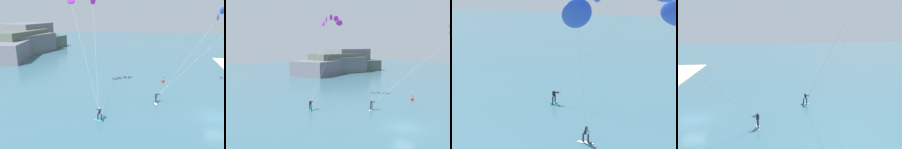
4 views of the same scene
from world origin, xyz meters
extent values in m
plane|color=#386070|center=(0.00, 0.00, 0.00)|extent=(240.00, 240.00, 0.00)
ellipsoid|color=white|center=(3.10, 7.66, 0.04)|extent=(1.54, 0.61, 0.08)
cube|color=black|center=(3.51, 7.73, 0.09)|extent=(0.33, 0.33, 0.02)
cylinder|color=#192338|center=(2.89, 7.62, 0.47)|extent=(0.14, 0.14, 0.78)
cylinder|color=#192338|center=(3.32, 7.70, 0.47)|extent=(0.14, 0.14, 0.78)
cube|color=#192338|center=(3.10, 7.66, 1.16)|extent=(0.37, 0.35, 0.63)
sphere|color=#9E7051|center=(3.10, 7.66, 1.58)|extent=(0.20, 0.20, 0.20)
cylinder|color=black|center=(3.40, 7.20, 1.31)|extent=(0.32, 0.48, 0.03)
cylinder|color=#192338|center=(3.34, 7.49, 1.34)|extent=(0.54, 0.42, 0.15)
cylinder|color=#192338|center=(3.16, 7.37, 1.34)|extent=(0.20, 0.61, 0.15)
cylinder|color=#B2B2B7|center=(5.49, 2.01, 6.49)|extent=(4.21, 10.40, 10.37)
cylinder|color=#B2B2B7|center=(7.20, 3.10, 6.49)|extent=(7.63, 8.22, 10.37)
ellipsoid|color=#23ADD1|center=(-3.89, 14.12, 0.04)|extent=(0.51, 1.53, 0.08)
cube|color=black|center=(-3.93, 13.71, 0.09)|extent=(0.31, 0.31, 0.02)
cylinder|color=black|center=(-3.87, 14.34, 0.47)|extent=(0.14, 0.14, 0.78)
cylinder|color=black|center=(-3.92, 13.90, 0.47)|extent=(0.14, 0.14, 0.78)
cube|color=black|center=(-3.89, 14.12, 1.16)|extent=(0.33, 0.35, 0.63)
sphere|color=tan|center=(-3.89, 14.12, 1.58)|extent=(0.20, 0.20, 0.20)
cylinder|color=black|center=(-3.41, 14.39, 1.31)|extent=(0.50, 0.29, 0.03)
cylinder|color=black|center=(-3.71, 14.35, 1.34)|extent=(0.45, 0.52, 0.15)
cylinder|color=black|center=(-3.60, 14.16, 1.34)|extent=(0.61, 0.17, 0.15)
ellipsoid|color=purple|center=(5.51, 17.52, 14.35)|extent=(1.43, 0.69, 1.10)
ellipsoid|color=purple|center=(5.23, 18.04, 15.10)|extent=(1.42, 0.48, 1.10)
ellipsoid|color=purple|center=(4.73, 18.92, 15.39)|extent=(1.38, 0.96, 1.10)
ellipsoid|color=purple|center=(4.24, 19.81, 15.10)|extent=(1.12, 1.29, 1.10)
ellipsoid|color=purple|center=(3.95, 20.32, 14.35)|extent=(0.69, 1.43, 1.10)
cylinder|color=#B2B2B7|center=(1.05, 15.95, 7.68)|extent=(8.94, 3.15, 12.75)
cylinder|color=#B2B2B7|center=(0.27, 17.36, 7.68)|extent=(7.39, 5.96, 12.75)
sphere|color=red|center=(13.93, 6.70, 0.28)|extent=(0.56, 0.56, 0.56)
cylinder|color=#262628|center=(13.93, 6.70, 0.91)|extent=(0.06, 0.06, 0.70)
sphere|color=#F2F2CC|center=(13.93, 6.70, 1.32)|extent=(0.12, 0.12, 0.12)
cube|color=slate|center=(44.37, 53.36, 4.46)|extent=(16.41, 13.05, 8.92)
cube|color=slate|center=(30.35, 50.76, 2.49)|extent=(28.56, 19.38, 4.97)
cube|color=#565B60|center=(36.67, 48.57, 2.96)|extent=(18.33, 12.06, 5.92)
cube|color=#4C564C|center=(41.28, 50.27, 2.13)|extent=(28.38, 15.27, 4.25)
cube|color=#4C564C|center=(35.17, 50.24, 3.60)|extent=(20.34, 9.18, 7.21)
camera|label=1|loc=(-28.52, 7.19, 12.77)|focal=36.99mm
camera|label=2|loc=(-24.83, -14.53, 9.93)|focal=37.09mm
camera|label=3|loc=(12.82, -13.68, 13.01)|focal=48.95mm
camera|label=4|loc=(27.82, 8.23, 10.86)|focal=38.76mm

